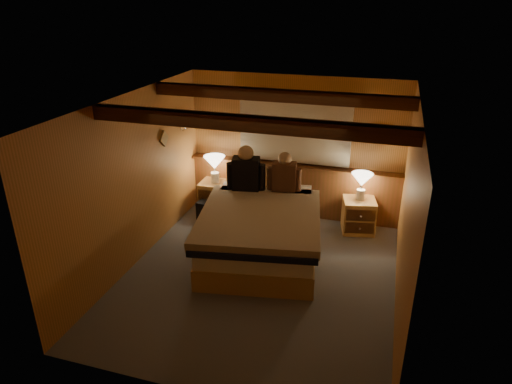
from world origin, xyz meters
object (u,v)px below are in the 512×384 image
at_px(lamp_left, 215,164).
at_px(lamp_right, 362,181).
at_px(person_left, 246,171).
at_px(person_right, 284,175).
at_px(bed, 261,232).
at_px(duffel_bag, 214,210).
at_px(nightstand_left, 215,197).
at_px(nightstand_right, 358,216).

relative_size(lamp_left, lamp_right, 1.09).
bearing_deg(person_left, person_right, 3.12).
xyz_separation_m(lamp_left, lamp_right, (2.48, 0.00, -0.03)).
bearing_deg(bed, duffel_bag, 130.63).
relative_size(person_right, duffel_bag, 1.12).
bearing_deg(person_left, bed, -67.41).
bearing_deg(nightstand_left, person_right, -16.35).
distance_m(lamp_left, duffel_bag, 0.79).
bearing_deg(lamp_left, person_right, -16.35).
relative_size(bed, nightstand_left, 4.36).
distance_m(nightstand_right, person_right, 1.41).
bearing_deg(bed, lamp_left, 124.22).
bearing_deg(nightstand_left, duffel_bag, -72.41).
distance_m(nightstand_left, nightstand_right, 2.49).
bearing_deg(person_left, lamp_left, 134.64).
distance_m(lamp_left, person_left, 0.91).
bearing_deg(lamp_left, duffel_bag, -74.07).
bearing_deg(person_right, person_left, -175.03).
xyz_separation_m(person_left, duffel_bag, (-0.65, 0.20, -0.86)).
height_order(bed, nightstand_right, bed).
relative_size(nightstand_left, nightstand_right, 0.94).
bearing_deg(lamp_left, nightstand_left, -166.43).
height_order(bed, lamp_left, lamp_left).
distance_m(person_right, duffel_bag, 1.48).
bearing_deg(person_left, nightstand_right, 5.67).
xyz_separation_m(nightstand_left, lamp_right, (2.49, 0.00, 0.59)).
xyz_separation_m(lamp_right, person_right, (-1.16, -0.39, 0.13)).
relative_size(nightstand_left, lamp_left, 1.14).
bearing_deg(nightstand_left, lamp_right, -0.14).
xyz_separation_m(lamp_right, duffel_bag, (-2.39, -0.32, -0.69)).
distance_m(nightstand_left, lamp_right, 2.56).
xyz_separation_m(nightstand_left, person_left, (0.75, -0.52, 0.75)).
relative_size(nightstand_right, duffel_bag, 1.00).
relative_size(bed, lamp_left, 4.99).
bearing_deg(nightstand_left, lamp_left, 13.34).
xyz_separation_m(lamp_left, duffel_bag, (0.09, -0.32, -0.72)).
relative_size(lamp_right, person_left, 0.59).
bearing_deg(nightstand_right, person_left, -176.29).
bearing_deg(lamp_right, bed, -137.10).
xyz_separation_m(bed, nightstand_left, (-1.19, 1.21, -0.11)).
xyz_separation_m(nightstand_right, person_right, (-1.16, -0.36, 0.71)).
height_order(nightstand_left, duffel_bag, nightstand_left).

